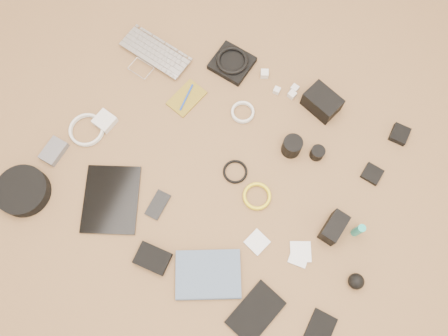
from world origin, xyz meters
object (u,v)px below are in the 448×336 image
at_px(headphone_case, 23,191).
at_px(paperback, 208,300).
at_px(laptop, 149,60).
at_px(tablet, 111,199).
at_px(phone, 158,205).
at_px(dslr_camera, 322,102).

xyz_separation_m(headphone_case, paperback, (0.84, -0.09, -0.02)).
bearing_deg(laptop, tablet, -65.87).
bearing_deg(paperback, tablet, 44.36).
bearing_deg(paperback, phone, 28.32).
height_order(laptop, headphone_case, headphone_case).
height_order(laptop, phone, laptop).
xyz_separation_m(laptop, paperback, (0.64, -0.82, -0.00)).
height_order(phone, paperback, paperback).
bearing_deg(paperback, dslr_camera, -31.88).
height_order(dslr_camera, tablet, dslr_camera).
xyz_separation_m(phone, paperback, (0.33, -0.25, 0.01)).
distance_m(laptop, phone, 0.65).
relative_size(dslr_camera, tablet, 0.53).
xyz_separation_m(tablet, phone, (0.18, 0.05, -0.00)).
bearing_deg(paperback, laptop, 13.75).
bearing_deg(headphone_case, paperback, -6.17).
distance_m(headphone_case, paperback, 0.84).
xyz_separation_m(laptop, dslr_camera, (0.77, 0.09, 0.03)).
relative_size(laptop, tablet, 1.14).
bearing_deg(headphone_case, dslr_camera, 40.55).
bearing_deg(phone, tablet, -159.63).
bearing_deg(laptop, headphone_case, -92.82).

